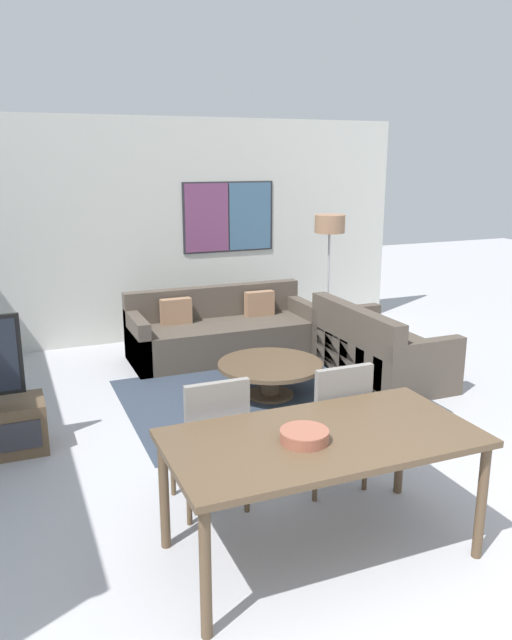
% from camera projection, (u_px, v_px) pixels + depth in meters
% --- Properties ---
extents(ground_plane, '(24.00, 24.00, 0.00)m').
position_uv_depth(ground_plane, '(407.00, 618.00, 3.22)').
color(ground_plane, '#B2B2B7').
extents(wall_back, '(6.93, 0.09, 2.80)m').
position_uv_depth(wall_back, '(152.00, 231.00, 7.87)').
color(wall_back, silver).
rests_on(wall_back, ground_plane).
extents(area_rug, '(2.83, 2.07, 0.01)m').
position_uv_depth(area_rug, '(270.00, 396.00, 6.22)').
color(area_rug, '#333D4C').
rests_on(area_rug, ground_plane).
extents(sofa_main, '(2.20, 0.86, 0.79)m').
position_uv_depth(sofa_main, '(221.00, 333.00, 7.46)').
color(sofa_main, '#51473D').
rests_on(sofa_main, ground_plane).
extents(sofa_side, '(0.86, 1.64, 0.79)m').
position_uv_depth(sofa_side, '(375.00, 352.00, 6.72)').
color(sofa_side, '#51473D').
rests_on(sofa_side, ground_plane).
extents(coffee_table, '(1.04, 1.04, 0.35)m').
position_uv_depth(coffee_table, '(270.00, 371.00, 6.16)').
color(coffee_table, brown).
rests_on(coffee_table, ground_plane).
extents(dining_table, '(1.81, 0.92, 0.76)m').
position_uv_depth(dining_table, '(322.00, 446.00, 3.60)').
color(dining_table, brown).
rests_on(dining_table, ground_plane).
extents(dining_chair_left, '(0.46, 0.46, 0.95)m').
position_uv_depth(dining_chair_left, '(212.00, 438.00, 4.09)').
color(dining_chair_left, gray).
rests_on(dining_chair_left, ground_plane).
extents(dining_chair_centre, '(0.46, 0.46, 0.95)m').
position_uv_depth(dining_chair_centre, '(334.00, 420.00, 4.37)').
color(dining_chair_centre, gray).
rests_on(dining_chair_centre, ground_plane).
extents(fruit_bowl, '(0.28, 0.28, 0.07)m').
position_uv_depth(fruit_bowl, '(304.00, 435.00, 3.48)').
color(fruit_bowl, '#995642').
rests_on(fruit_bowl, dining_table).
extents(floor_lamp, '(0.37, 0.37, 1.63)m').
position_uv_depth(floor_lamp, '(330.00, 233.00, 7.64)').
color(floor_lamp, '#2D2D33').
rests_on(floor_lamp, ground_plane).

